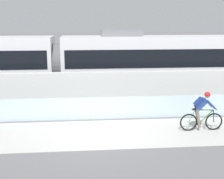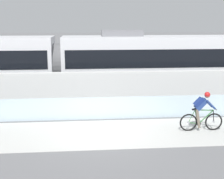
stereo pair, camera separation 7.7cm
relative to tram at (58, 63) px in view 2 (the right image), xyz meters
name	(u,v)px [view 2 (the right image)]	position (x,y,z in m)	size (l,w,h in m)	color
ground_plane	(99,134)	(2.10, -6.85, -1.89)	(200.00, 200.00, 0.00)	slate
bike_path_deck	(99,133)	(2.10, -6.85, -1.89)	(32.00, 3.20, 0.01)	beige
glass_parapet	(97,108)	(2.10, -5.00, -1.38)	(32.00, 0.05, 1.02)	silver
concrete_barrier_wall	(96,90)	(2.10, -3.20, -0.96)	(32.00, 0.36, 1.86)	silver
tram_rail_near	(94,96)	(2.10, -0.72, -1.89)	(32.00, 0.08, 0.01)	#595654
tram_rail_far	(94,91)	(2.10, 0.72, -1.89)	(32.00, 0.08, 0.01)	#595654
tram	(58,63)	(0.00, 0.00, 0.00)	(22.56, 2.54, 3.81)	silver
cyclist_on_bike	(202,112)	(6.22, -6.85, -1.09)	(1.77, 0.58, 1.61)	black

